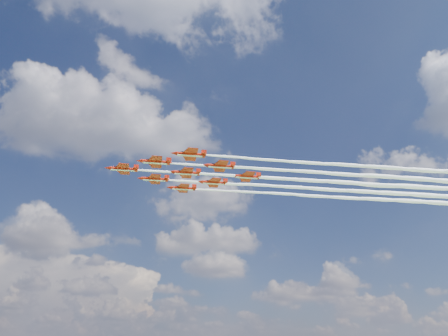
# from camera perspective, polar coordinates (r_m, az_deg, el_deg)

# --- Properties ---
(jet_lead) EXTENTS (114.85, 9.77, 2.84)m
(jet_lead) POSITION_cam_1_polar(r_m,az_deg,el_deg) (157.57, 6.71, -1.34)
(jet_lead) COLOR #B31A09
(jet_row2_port) EXTENTS (114.85, 9.77, 2.84)m
(jet_row2_port) POSITION_cam_1_polar(r_m,az_deg,el_deg) (154.04, 11.34, -0.51)
(jet_row2_port) COLOR #B31A09
(jet_row2_starb) EXTENTS (114.85, 9.77, 2.84)m
(jet_row2_starb) POSITION_cam_1_polar(r_m,az_deg,el_deg) (167.53, 9.56, -2.53)
(jet_row2_starb) COLOR #B31A09
(jet_row3_port) EXTENTS (114.85, 9.77, 2.84)m
(jet_row3_port) POSITION_cam_1_polar(r_m,az_deg,el_deg) (151.61, 16.15, 0.36)
(jet_row3_port) COLOR #B31A09
(jet_row3_centre) EXTENTS (114.85, 9.77, 2.84)m
(jet_row3_centre) POSITION_cam_1_polar(r_m,az_deg,el_deg) (164.57, 13.96, -1.76)
(jet_row3_centre) COLOR #B31A09
(jet_row3_starb) EXTENTS (114.85, 9.77, 2.84)m
(jet_row3_starb) POSITION_cam_1_polar(r_m,az_deg,el_deg) (177.93, 12.09, -3.57)
(jet_row3_starb) COLOR #B31A09
(jet_row4_port) EXTENTS (114.85, 9.77, 2.84)m
(jet_row4_port) POSITION_cam_1_polar(r_m,az_deg,el_deg) (162.63, 18.48, -0.97)
(jet_row4_port) COLOR #B31A09
(jet_row4_starb) EXTENTS (114.85, 9.77, 2.84)m
(jet_row4_starb) POSITION_cam_1_polar(r_m,az_deg,el_deg) (175.46, 16.26, -2.86)
(jet_row4_starb) COLOR #B31A09
(jet_tail) EXTENTS (114.85, 9.77, 2.84)m
(jet_tail) POSITION_cam_1_polar(r_m,az_deg,el_deg) (173.97, 20.52, -2.12)
(jet_tail) COLOR #B31A09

